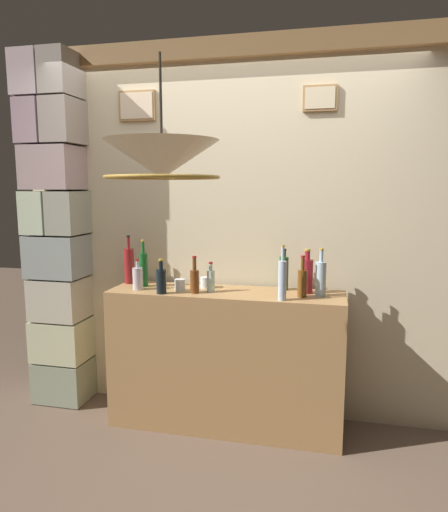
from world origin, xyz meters
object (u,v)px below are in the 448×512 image
Objects in this scene: glass_tumbler_rocks at (205,282)px; glass_tumbler_highball at (180,285)px; liquor_bottle_rum at (129,265)px; liquor_bottle_whiskey at (161,280)px; liquor_bottle_sherry at (195,280)px; liquor_bottle_mezcal at (284,272)px; liquor_bottle_amaro at (211,280)px; liquor_bottle_scotch at (282,279)px; liquor_bottle_tequila at (307,275)px; liquor_bottle_gin at (321,278)px; liquor_bottle_rye at (302,282)px; liquor_bottle_vermouth at (138,278)px; pendant_lamp at (162,161)px; liquor_bottle_port at (144,269)px.

glass_tumbler_highball is at bearing -136.86° from glass_tumbler_rocks.
liquor_bottle_rum is 1.52× the size of liquor_bottle_whiskey.
liquor_bottle_sherry reaches higher than liquor_bottle_whiskey.
liquor_bottle_mezcal is at bearing 20.86° from liquor_bottle_whiskey.
liquor_bottle_amaro is 0.51m from liquor_bottle_scotch.
liquor_bottle_mezcal is at bearing 158.04° from liquor_bottle_tequila.
liquor_bottle_gin is at bearing -4.83° from glass_tumbler_rocks.
liquor_bottle_mezcal is at bearing 22.21° from liquor_bottle_sherry.
glass_tumbler_highball is (-0.82, -0.01, -0.06)m from liquor_bottle_rye.
liquor_bottle_vermouth is at bearing 178.32° from liquor_bottle_sherry.
liquor_bottle_tequila is (-0.09, 0.06, 0.00)m from liquor_bottle_gin.
liquor_bottle_vermouth reaches higher than glass_tumbler_highball.
liquor_bottle_sherry is 0.71m from liquor_bottle_rye.
liquor_bottle_scotch is at bearing -120.77° from liquor_bottle_tequila.
liquor_bottle_gin reaches higher than liquor_bottle_tequila.
liquor_bottle_amaro is at bearing 90.50° from pendant_lamp.
liquor_bottle_amaro is at bearing 5.39° from glass_tumbler_highball.
liquor_bottle_rye is 0.81× the size of liquor_bottle_port.
glass_tumbler_rocks is (-0.79, 0.07, -0.08)m from liquor_bottle_gin.
glass_tumbler_rocks is at bearing -173.53° from liquor_bottle_mezcal.
liquor_bottle_rye is 1.30m from pendant_lamp.
liquor_bottle_gin is (0.11, 0.06, 0.02)m from liquor_bottle_rye.
glass_tumbler_highball reaches higher than glass_tumbler_rocks.
liquor_bottle_scotch is at bearing -0.16° from liquor_bottle_whiskey.
liquor_bottle_vermouth is at bearing -160.17° from glass_tumbler_rocks.
liquor_bottle_amaro is 0.51m from liquor_bottle_port.
liquor_bottle_sherry is 0.75m from liquor_bottle_tequila.
liquor_bottle_vermouth is at bearing -175.22° from glass_tumbler_highball.
glass_tumbler_highball is at bearing -175.90° from liquor_bottle_gin.
liquor_bottle_tequila is (1.14, 0.05, -0.01)m from liquor_bottle_port.
liquor_bottle_sherry is at bearing -17.80° from glass_tumbler_highball.
liquor_bottle_port is at bearing 163.99° from liquor_bottle_sherry.
liquor_bottle_vermouth is (-0.51, -0.04, -0.00)m from liquor_bottle_amaro.
pendant_lamp is (0.01, -0.90, 0.74)m from liquor_bottle_amaro.
liquor_bottle_rum is 0.59m from glass_tumbler_rocks.
liquor_bottle_whiskey is at bearing -20.88° from liquor_bottle_vermouth.
liquor_bottle_mezcal is at bearing 6.63° from liquor_bottle_port.
liquor_bottle_rum is at bearing 122.43° from pendant_lamp.
liquor_bottle_vermouth is at bearing 159.12° from liquor_bottle_whiskey.
liquor_bottle_amaro is at bearing -58.77° from glass_tumbler_rocks.
liquor_bottle_port reaches higher than liquor_bottle_whiskey.
liquor_bottle_rum is 4.33× the size of glass_tumbler_highball.
glass_tumbler_rocks is 0.20m from glass_tumbler_highball.
liquor_bottle_rye is at bearing -6.53° from liquor_bottle_rum.
liquor_bottle_scotch is (1.00, -0.18, 0.01)m from liquor_bottle_port.
liquor_bottle_rye is 0.69m from glass_tumbler_rocks.
liquor_bottle_tequila is at bearing -1.14° from liquor_bottle_rum.
liquor_bottle_rum reaches higher than liquor_bottle_mezcal.
glass_tumbler_rocks is at bearing 80.72° from liquor_bottle_sherry.
liquor_bottle_sherry is at bearing -167.07° from liquor_bottle_tequila.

